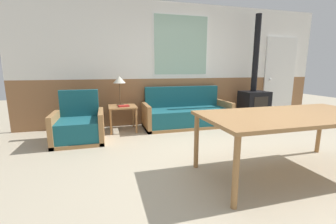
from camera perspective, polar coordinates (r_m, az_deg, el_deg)
name	(u,v)px	position (r m, az deg, el deg)	size (l,w,h in m)	color
ground_plane	(244,166)	(3.24, 18.78, -12.77)	(16.00, 16.00, 0.00)	#B2A58C
wall_back	(181,64)	(5.34, 3.40, 12.07)	(7.20, 0.09, 2.70)	#8E603D
couch	(187,115)	(5.00, 4.74, -0.74)	(1.90, 0.78, 0.87)	#9E7042
armchair	(79,127)	(4.25, -21.65, -3.61)	(0.84, 0.80, 0.88)	#9E7042
side_table	(123,110)	(4.69, -11.46, 0.55)	(0.55, 0.55, 0.52)	#9E7042
table_lamp	(119,81)	(4.72, -12.25, 7.71)	(0.26, 0.26, 0.60)	#4C3823
book_stack	(124,106)	(4.58, -11.21, 1.52)	(0.23, 0.16, 0.03)	#B22823
dining_table	(291,119)	(3.03, 28.82, -1.52)	(2.13, 1.03, 0.75)	#9E7042
wood_stove	(254,98)	(5.68, 21.01, 3.29)	(0.60, 0.51, 2.46)	black
entry_door	(279,78)	(6.70, 26.41, 7.83)	(0.92, 0.09, 2.06)	white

